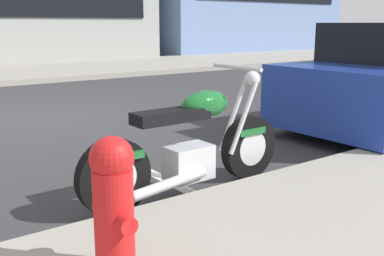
{
  "coord_description": "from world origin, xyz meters",
  "views": [
    {
      "loc": [
        -2.23,
        -7.17,
        1.47
      ],
      "look_at": [
        0.12,
        -3.92,
        0.55
      ],
      "focal_mm": 42.54,
      "sensor_mm": 36.0,
      "label": 1
    }
  ],
  "objects": [
    {
      "name": "parking_stall_stripe",
      "position": [
        0.0,
        -3.66,
        0.0
      ],
      "size": [
        0.12,
        2.2,
        0.01
      ],
      "primitive_type": "cube",
      "color": "silver",
      "rests_on": "ground"
    },
    {
      "name": "ground_plane",
      "position": [
        0.0,
        0.0,
        0.0
      ],
      "size": [
        260.0,
        260.0,
        0.0
      ],
      "primitive_type": "plane",
      "color": "#333335"
    },
    {
      "name": "sidewalk_far_curb",
      "position": [
        12.0,
        6.76,
        0.07
      ],
      "size": [
        120.0,
        5.0,
        0.14
      ],
      "primitive_type": "cube",
      "color": "gray",
      "rests_on": "ground"
    },
    {
      "name": "fire_hydrant",
      "position": [
        -1.23,
        -5.07,
        0.54
      ],
      "size": [
        0.24,
        0.36,
        0.76
      ],
      "color": "red",
      "rests_on": "sidewalk_near_curb"
    },
    {
      "name": "parked_motorcycle",
      "position": [
        -0.01,
        -4.09,
        0.42
      ],
      "size": [
        2.07,
        0.62,
        1.11
      ],
      "rotation": [
        0.0,
        0.0,
        0.02
      ],
      "color": "black",
      "rests_on": "ground"
    }
  ]
}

